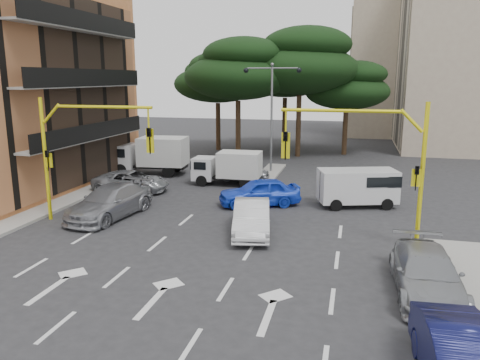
{
  "coord_description": "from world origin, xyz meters",
  "views": [
    {
      "loc": [
        5.94,
        -17.41,
        6.92
      ],
      "look_at": [
        0.13,
        6.04,
        1.6
      ],
      "focal_mm": 35.0,
      "sensor_mm": 36.0,
      "label": 1
    }
  ],
  "objects_px": {
    "car_silver_cross_a": "(131,181)",
    "box_truck_a": "(150,156)",
    "car_white_hatch": "(252,218)",
    "van_white": "(357,188)",
    "signal_mast_left": "(77,143)",
    "car_silver_wagon": "(110,202)",
    "car_silver_parked": "(427,273)",
    "car_blue_compact": "(259,192)",
    "car_silver_cross_b": "(243,171)",
    "street_lamp_center": "(272,99)",
    "signal_mast_right": "(376,154)",
    "box_truck_b": "(228,168)"
  },
  "relations": [
    {
      "from": "car_silver_wagon",
      "to": "car_silver_cross_a",
      "type": "bearing_deg",
      "value": 113.56
    },
    {
      "from": "car_blue_compact",
      "to": "car_silver_wagon",
      "type": "relative_size",
      "value": 0.82
    },
    {
      "from": "car_silver_cross_a",
      "to": "car_silver_parked",
      "type": "distance_m",
      "value": 18.94
    },
    {
      "from": "signal_mast_right",
      "to": "box_truck_a",
      "type": "bearing_deg",
      "value": 142.93
    },
    {
      "from": "car_silver_parked",
      "to": "car_white_hatch",
      "type": "bearing_deg",
      "value": 144.41
    },
    {
      "from": "signal_mast_left",
      "to": "car_silver_parked",
      "type": "xyz_separation_m",
      "value": [
        15.22,
        -4.26,
        -3.16
      ]
    },
    {
      "from": "car_white_hatch",
      "to": "street_lamp_center",
      "type": "bearing_deg",
      "value": 85.32
    },
    {
      "from": "street_lamp_center",
      "to": "car_silver_wagon",
      "type": "height_order",
      "value": "street_lamp_center"
    },
    {
      "from": "street_lamp_center",
      "to": "van_white",
      "type": "height_order",
      "value": "street_lamp_center"
    },
    {
      "from": "car_silver_cross_a",
      "to": "van_white",
      "type": "bearing_deg",
      "value": -92.91
    },
    {
      "from": "car_silver_wagon",
      "to": "car_silver_parked",
      "type": "relative_size",
      "value": 1.09
    },
    {
      "from": "street_lamp_center",
      "to": "box_truck_b",
      "type": "height_order",
      "value": "street_lamp_center"
    },
    {
      "from": "car_white_hatch",
      "to": "van_white",
      "type": "bearing_deg",
      "value": 40.77
    },
    {
      "from": "car_white_hatch",
      "to": "car_blue_compact",
      "type": "distance_m",
      "value": 4.79
    },
    {
      "from": "car_white_hatch",
      "to": "car_silver_cross_a",
      "type": "xyz_separation_m",
      "value": [
        -8.94,
        5.96,
        -0.1
      ]
    },
    {
      "from": "car_blue_compact",
      "to": "box_truck_b",
      "type": "xyz_separation_m",
      "value": [
        -3.05,
        4.47,
        0.35
      ]
    },
    {
      "from": "car_blue_compact",
      "to": "car_silver_cross_b",
      "type": "relative_size",
      "value": 1.21
    },
    {
      "from": "car_blue_compact",
      "to": "car_silver_cross_a",
      "type": "distance_m",
      "value": 8.41
    },
    {
      "from": "car_silver_wagon",
      "to": "car_silver_parked",
      "type": "distance_m",
      "value": 15.27
    },
    {
      "from": "car_silver_parked",
      "to": "box_truck_b",
      "type": "relative_size",
      "value": 1.1
    },
    {
      "from": "car_silver_parked",
      "to": "box_truck_a",
      "type": "distance_m",
      "value": 23.11
    },
    {
      "from": "car_silver_cross_b",
      "to": "car_white_hatch",
      "type": "bearing_deg",
      "value": -168.69
    },
    {
      "from": "signal_mast_right",
      "to": "box_truck_a",
      "type": "relative_size",
      "value": 1.09
    },
    {
      "from": "car_silver_cross_b",
      "to": "van_white",
      "type": "xyz_separation_m",
      "value": [
        7.6,
        -4.82,
        0.4
      ]
    },
    {
      "from": "box_truck_b",
      "to": "signal_mast_left",
      "type": "bearing_deg",
      "value": 152.28
    },
    {
      "from": "van_white",
      "to": "box_truck_b",
      "type": "xyz_separation_m",
      "value": [
        -8.26,
        3.32,
        0.07
      ]
    },
    {
      "from": "signal_mast_left",
      "to": "car_silver_wagon",
      "type": "relative_size",
      "value": 1.1
    },
    {
      "from": "car_silver_cross_a",
      "to": "car_silver_parked",
      "type": "bearing_deg",
      "value": -126.36
    },
    {
      "from": "car_silver_cross_b",
      "to": "van_white",
      "type": "height_order",
      "value": "van_white"
    },
    {
      "from": "signal_mast_left",
      "to": "street_lamp_center",
      "type": "bearing_deg",
      "value": 64.09
    },
    {
      "from": "car_silver_cross_a",
      "to": "box_truck_a",
      "type": "bearing_deg",
      "value": 9.27
    },
    {
      "from": "signal_mast_left",
      "to": "car_silver_wagon",
      "type": "xyz_separation_m",
      "value": [
        0.91,
        1.09,
        -3.09
      ]
    },
    {
      "from": "van_white",
      "to": "signal_mast_right",
      "type": "bearing_deg",
      "value": -11.56
    },
    {
      "from": "car_blue_compact",
      "to": "box_truck_a",
      "type": "height_order",
      "value": "box_truck_a"
    },
    {
      "from": "street_lamp_center",
      "to": "car_silver_parked",
      "type": "relative_size",
      "value": 1.56
    },
    {
      "from": "car_silver_wagon",
      "to": "car_silver_cross_b",
      "type": "xyz_separation_m",
      "value": [
        4.48,
        9.91,
        -0.16
      ]
    },
    {
      "from": "car_blue_compact",
      "to": "car_silver_cross_a",
      "type": "bearing_deg",
      "value": -121.9
    },
    {
      "from": "street_lamp_center",
      "to": "box_truck_a",
      "type": "xyz_separation_m",
      "value": [
        -8.45,
        -2.48,
        -4.07
      ]
    },
    {
      "from": "street_lamp_center",
      "to": "car_blue_compact",
      "type": "distance_m",
      "value": 10.16
    },
    {
      "from": "signal_mast_left",
      "to": "car_silver_parked",
      "type": "height_order",
      "value": "signal_mast_left"
    },
    {
      "from": "car_silver_cross_a",
      "to": "car_silver_wagon",
      "type": "bearing_deg",
      "value": -166.92
    },
    {
      "from": "car_white_hatch",
      "to": "car_silver_cross_b",
      "type": "relative_size",
      "value": 1.22
    },
    {
      "from": "signal_mast_right",
      "to": "van_white",
      "type": "xyz_separation_m",
      "value": [
        -0.61,
        6.19,
        -2.85
      ]
    },
    {
      "from": "signal_mast_left",
      "to": "van_white",
      "type": "bearing_deg",
      "value": 25.47
    },
    {
      "from": "car_white_hatch",
      "to": "van_white",
      "type": "distance_m",
      "value": 7.48
    },
    {
      "from": "car_silver_cross_a",
      "to": "car_silver_cross_b",
      "type": "relative_size",
      "value": 1.26
    },
    {
      "from": "signal_mast_left",
      "to": "car_white_hatch",
      "type": "xyz_separation_m",
      "value": [
        8.41,
        0.29,
        -3.14
      ]
    },
    {
      "from": "signal_mast_right",
      "to": "car_silver_wagon",
      "type": "relative_size",
      "value": 1.1
    },
    {
      "from": "van_white",
      "to": "car_silver_cross_a",
      "type": "bearing_deg",
      "value": -107.52
    },
    {
      "from": "signal_mast_left",
      "to": "car_silver_parked",
      "type": "distance_m",
      "value": 16.12
    }
  ]
}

